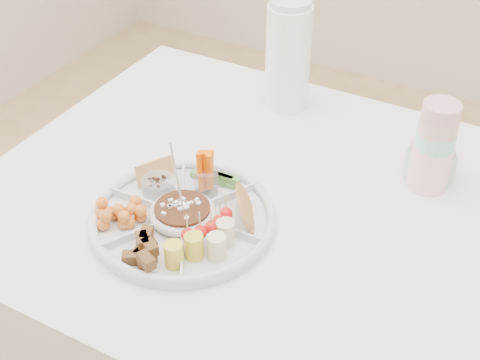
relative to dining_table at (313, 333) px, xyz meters
The scene contains 12 objects.
dining_table is the anchor object (origin of this frame).
party_tray 0.50m from the dining_table, 146.35° to the right, with size 0.38×0.38×0.04m, color silver.
bean_dip 0.51m from the dining_table, 146.35° to the right, with size 0.12×0.12×0.04m, color black.
tortillas 0.46m from the dining_table, 144.98° to the right, with size 0.10×0.10×0.06m, color tan, non-canonical shape.
carrot_cucumber 0.51m from the dining_table, behind, with size 0.10×0.10×0.09m, color #FE6400, non-canonical shape.
pita_raisins 0.57m from the dining_table, 163.99° to the right, with size 0.10×0.10×0.06m, color #E1B672, non-canonical shape.
cherries 0.60m from the dining_table, 146.89° to the right, with size 0.12×0.12×0.05m, color orange, non-canonical shape.
granola_chunks 0.57m from the dining_table, 129.60° to the right, with size 0.10×0.10×0.04m, color #4E2E15, non-canonical shape.
banana_tomato 0.51m from the dining_table, 120.58° to the right, with size 0.12×0.12×0.10m, color beige, non-canonical shape.
cup_stack 0.56m from the dining_table, 52.93° to the left, with size 0.09×0.09×0.24m, color #B6CFB0.
thermos 0.70m from the dining_table, 125.88° to the left, with size 0.11×0.11×0.30m, color white.
flower_bowl 0.51m from the dining_table, 58.20° to the left, with size 0.12×0.12×0.09m, color #BAEBCA.
Camera 1 is at (0.36, -1.03, 1.67)m, focal length 50.00 mm.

